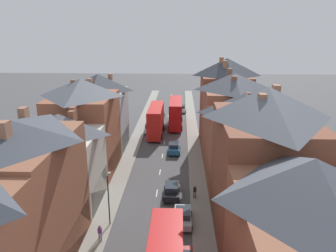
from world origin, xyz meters
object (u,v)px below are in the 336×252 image
double_decker_bus_far_approaching (156,120)px  car_near_silver (149,128)px  car_mid_black (172,190)px  street_lamp (109,196)px  car_parked_left_a (174,148)px  car_near_blue (182,109)px  car_parked_right_a (183,216)px  car_mid_white (160,113)px  car_parked_left_b (177,104)px  pedestrian_mid_left (100,232)px  double_decker_bus_lead (176,113)px  pedestrian_mid_right (195,191)px

double_decker_bus_far_approaching → car_near_silver: (-1.29, 0.90, -1.97)m
car_mid_black → street_lamp: bearing=-135.6°
car_parked_left_a → car_mid_black: size_ratio=0.99×
car_near_blue → car_parked_right_a: (0.00, -45.93, -0.03)m
car_parked_left_a → car_parked_right_a: (1.30, -19.63, -0.05)m
car_mid_white → double_decker_bus_far_approaching: bearing=-90.0°
car_mid_white → car_parked_left_b: bearing=68.5°
car_mid_white → pedestrian_mid_left: pedestrian_mid_left is taller
double_decker_bus_lead → car_parked_left_b: bearing=90.0°
car_parked_left_a → street_lamp: size_ratio=0.76×
pedestrian_mid_left → car_mid_white: bearing=86.4°
double_decker_bus_lead → street_lamp: (-6.04, -34.89, 0.43)m
car_near_blue → car_near_silver: (-6.20, -16.10, 0.01)m
car_mid_black → pedestrian_mid_right: size_ratio=2.62×
car_near_blue → pedestrian_mid_left: bearing=-98.9°
double_decker_bus_lead → street_lamp: bearing=-99.8°
car_near_blue → car_mid_white: (-4.90, -4.75, 0.01)m
double_decker_bus_far_approaching → car_mid_black: size_ratio=2.56×
car_near_blue → car_mid_black: (-1.30, -40.50, 0.01)m
car_near_silver → car_mid_white: car_near_silver is taller
double_decker_bus_lead → car_mid_black: bearing=-90.0°
car_parked_right_a → car_mid_white: 41.47m
double_decker_bus_lead → car_parked_left_a: (0.01, -14.75, -1.96)m
double_decker_bus_lead → street_lamp: 35.41m
double_decker_bus_far_approaching → pedestrian_mid_left: bearing=-94.9°
car_parked_left_a → double_decker_bus_lead: bearing=90.0°
car_near_blue → car_parked_left_b: size_ratio=0.89×
car_mid_black → car_parked_left_b: bearing=90.0°
car_parked_left_a → car_mid_white: car_parked_left_a is taller
double_decker_bus_lead → car_parked_right_a: size_ratio=2.71×
double_decker_bus_lead → pedestrian_mid_left: double_decker_bus_lead is taller
double_decker_bus_far_approaching → car_parked_left_a: (3.61, -9.31, -1.96)m
car_parked_right_a → pedestrian_mid_left: pedestrian_mid_left is taller
car_parked_left_a → pedestrian_mid_right: pedestrian_mid_right is taller
car_mid_black → street_lamp: (-6.05, -5.93, 2.40)m
car_near_blue → double_decker_bus_far_approaching: bearing=-106.1°
car_parked_right_a → car_parked_left_b: bearing=91.5°
car_mid_black → pedestrian_mid_left: bearing=-126.0°
double_decker_bus_lead → car_near_blue: (1.31, 11.55, -1.98)m
double_decker_bus_lead → car_mid_white: (-3.59, 6.80, -1.97)m
double_decker_bus_lead → car_parked_left_b: size_ratio=2.42×
pedestrian_mid_left → car_parked_left_a: bearing=74.5°
double_decker_bus_far_approaching → pedestrian_mid_right: size_ratio=6.71×
car_near_silver → car_mid_black: bearing=-78.6°
car_near_silver → car_mid_black: 24.89m
double_decker_bus_far_approaching → car_near_blue: bearing=73.9°
car_near_blue → car_parked_right_a: size_ratio=1.00×
car_near_silver → car_parked_right_a: car_near_silver is taller
car_near_silver → pedestrian_mid_right: size_ratio=2.39×
car_parked_right_a → car_parked_left_b: car_parked_left_b is taller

